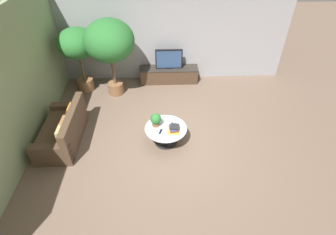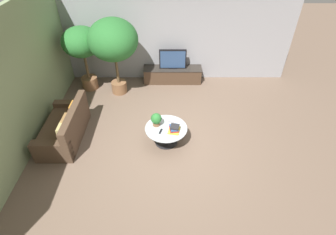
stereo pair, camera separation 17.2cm
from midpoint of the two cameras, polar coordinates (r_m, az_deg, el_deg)
ground_plane at (r=6.29m, az=1.35°, el=-5.91°), size 24.00×24.00×0.00m
back_wall_stone at (r=8.28m, az=0.99°, el=18.01°), size 7.40×0.12×3.00m
side_wall_left at (r=6.33m, az=-29.65°, el=5.83°), size 0.12×7.40×3.00m
media_console at (r=8.51m, az=1.41°, el=9.34°), size 1.84×0.50×0.48m
television at (r=8.27m, az=1.47°, el=12.56°), size 0.83×0.13×0.61m
coffee_table at (r=6.15m, az=0.24°, el=-3.23°), size 0.98×0.98×0.44m
couch_by_wall at (r=6.72m, az=-20.96°, el=-2.28°), size 0.84×1.71×0.84m
potted_palm_tall at (r=8.00m, az=-17.79°, el=14.70°), size 1.10×1.10×1.93m
potted_palm_corner at (r=7.48m, az=-11.37°, el=15.89°), size 1.36×1.36×2.23m
potted_plant_tabletop at (r=6.03m, az=-1.92°, el=-0.39°), size 0.25×0.25×0.32m
book_stack at (r=5.96m, az=2.00°, el=-2.42°), size 0.30×0.34×0.14m
remote_black at (r=5.96m, az=-0.93°, el=-3.03°), size 0.09×0.16×0.02m
remote_silver at (r=6.22m, az=1.26°, el=-0.94°), size 0.16×0.09×0.02m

